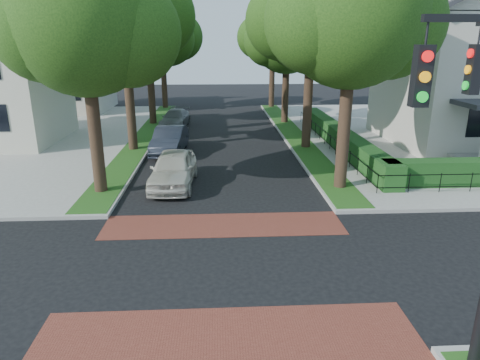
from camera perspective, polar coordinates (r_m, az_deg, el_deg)
name	(u,v)px	position (r m, az deg, el deg)	size (l,w,h in m)	color
ground	(225,267)	(13.39, -1.97, -11.58)	(120.00, 120.00, 0.00)	black
sidewalk_ne	(479,133)	(37.00, 29.27, 5.49)	(30.00, 30.00, 0.15)	gray
crosswalk_far	(224,225)	(16.25, -2.20, -6.01)	(9.00, 2.20, 0.01)	maroon
crosswalk_near	(228,335)	(10.71, -1.59, -20.00)	(9.00, 2.20, 0.01)	maroon
grass_strip_ne	(293,134)	(31.91, 7.10, 6.15)	(1.60, 29.80, 0.02)	#154513
grass_strip_nw	(145,135)	(31.85, -12.51, 5.84)	(1.60, 29.80, 0.02)	#154513
tree_right_near	(353,16)	(19.78, 14.87, 20.37)	(7.75, 6.67, 10.66)	black
tree_right_mid	(313,17)	(27.55, 9.68, 20.59)	(8.25, 7.09, 11.22)	black
tree_right_far	(288,38)	(36.34, 6.40, 18.31)	(7.25, 6.23, 9.74)	black
tree_right_back	(274,35)	(45.26, 4.50, 18.72)	(7.50, 6.45, 10.20)	black
tree_left_near	(88,25)	(19.60, -19.62, 18.93)	(7.50, 6.45, 10.20)	black
tree_left_mid	(125,10)	(27.45, -15.04, 21.02)	(8.00, 6.88, 11.48)	black
tree_left_far	(149,35)	(36.25, -11.98, 18.39)	(7.00, 6.02, 9.86)	black
tree_left_back	(163,33)	(45.20, -10.25, 18.69)	(7.75, 6.66, 10.44)	black
hedge_main_road	(340,137)	(28.40, 13.16, 5.58)	(1.00, 18.00, 1.20)	#193F16
fence_main_road	(327,140)	(28.22, 11.58, 5.29)	(0.06, 18.00, 0.90)	black
house_left_far	(57,59)	(46.28, -23.18, 14.62)	(10.00, 9.00, 10.14)	beige
parked_car_front	(173,169)	(20.59, -8.87, 1.48)	(1.98, 4.93, 1.68)	beige
parked_car_middle	(170,140)	(26.91, -9.36, 5.27)	(1.71, 4.90, 1.61)	#1E232D
parked_car_rear	(175,118)	(35.43, -8.62, 8.12)	(1.92, 4.71, 1.37)	slate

